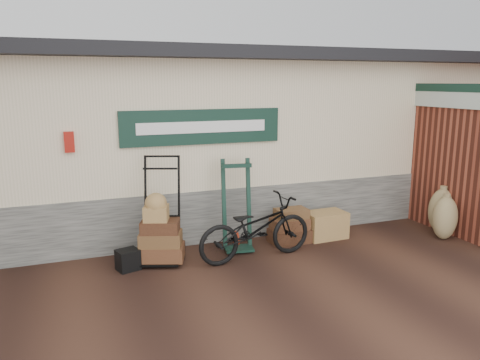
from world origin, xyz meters
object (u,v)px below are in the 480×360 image
at_px(suitcase_stack, 290,225).
at_px(black_trunk, 128,260).
at_px(porter_trolley, 162,208).
at_px(bicycle, 256,225).
at_px(green_barrow, 237,205).
at_px(wicker_hamper, 325,225).

relative_size(suitcase_stack, black_trunk, 2.21).
bearing_deg(porter_trolley, bicycle, 0.31).
height_order(black_trunk, bicycle, bicycle).
xyz_separation_m(green_barrow, suitcase_stack, (0.93, -0.02, -0.43)).
height_order(green_barrow, bicycle, green_barrow).
height_order(suitcase_stack, black_trunk, suitcase_stack).
bearing_deg(suitcase_stack, porter_trolley, -179.18).
xyz_separation_m(wicker_hamper, black_trunk, (-3.38, -0.24, -0.08)).
height_order(green_barrow, suitcase_stack, green_barrow).
bearing_deg(wicker_hamper, porter_trolley, -179.44).
relative_size(black_trunk, bicycle, 0.16).
distance_m(porter_trolley, wicker_hamper, 2.89).
bearing_deg(porter_trolley, green_barrow, 22.26).
relative_size(porter_trolley, green_barrow, 1.11).
height_order(wicker_hamper, black_trunk, wicker_hamper).
bearing_deg(black_trunk, bicycle, -7.59).
height_order(green_barrow, wicker_hamper, green_barrow).
relative_size(green_barrow, wicker_hamper, 2.08).
distance_m(porter_trolley, bicycle, 1.43).
bearing_deg(suitcase_stack, wicker_hamper, -0.26).
xyz_separation_m(porter_trolley, suitcase_stack, (2.15, 0.03, -0.51)).
xyz_separation_m(green_barrow, black_trunk, (-1.77, -0.27, -0.58)).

